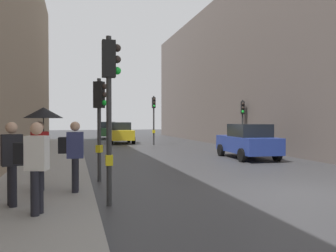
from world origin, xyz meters
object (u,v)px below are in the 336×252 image
object	(u,v)px
traffic_light_far_median	(154,111)
pedestrian_in_dark_coat	(12,160)
pedestrian_with_grey_backpack	(73,152)
car_blue_van	(248,141)
pedestrian_with_black_backpack	(35,162)
pedestrian_with_umbrella	(42,125)
traffic_light_near_right	(100,111)
car_green_estate	(107,130)
car_yellow_taxi	(120,133)
traffic_light_near_left	(110,89)
traffic_light_mid_street	(243,115)

from	to	relation	value
traffic_light_far_median	pedestrian_in_dark_coat	size ratio (longest dim) A/B	2.17
traffic_light_far_median	pedestrian_with_grey_backpack	size ratio (longest dim) A/B	2.17
car_blue_van	pedestrian_with_black_backpack	world-z (taller)	pedestrian_with_black_backpack
traffic_light_far_median	pedestrian_with_umbrella	xyz separation A→B (m)	(-6.81, -16.67, -0.80)
traffic_light_near_right	pedestrian_with_umbrella	xyz separation A→B (m)	(-1.59, -1.67, -0.43)
car_green_estate	pedestrian_with_umbrella	bearing A→B (deg)	-98.72
car_yellow_taxi	traffic_light_near_left	bearing A→B (deg)	-98.04
pedestrian_with_grey_backpack	pedestrian_in_dark_coat	size ratio (longest dim) A/B	1.00
traffic_light_near_left	car_blue_van	size ratio (longest dim) A/B	0.91
pedestrian_with_black_backpack	pedestrian_with_umbrella	bearing A→B (deg)	91.48
traffic_light_near_right	car_blue_van	distance (m)	9.11
pedestrian_with_umbrella	pedestrian_in_dark_coat	distance (m)	1.83
traffic_light_mid_street	traffic_light_near_right	bearing A→B (deg)	-136.72
car_yellow_taxi	pedestrian_in_dark_coat	xyz separation A→B (m)	(-5.02, -21.06, 0.25)
pedestrian_with_grey_backpack	car_yellow_taxi	bearing A→B (deg)	79.29
traffic_light_near_right	car_green_estate	xyz separation A→B (m)	(2.56, 25.34, -1.39)
car_blue_van	traffic_light_mid_street	bearing A→B (deg)	65.14
car_blue_van	pedestrian_with_black_backpack	distance (m)	12.71
pedestrian_with_umbrella	pedestrian_in_dark_coat	world-z (taller)	pedestrian_with_umbrella
car_green_estate	pedestrian_with_black_backpack	size ratio (longest dim) A/B	2.42
traffic_light_near_right	traffic_light_mid_street	bearing A→B (deg)	43.28
traffic_light_near_right	traffic_light_near_left	bearing A→B (deg)	-89.96
traffic_light_near_right	pedestrian_with_black_backpack	world-z (taller)	traffic_light_near_right
traffic_light_mid_street	pedestrian_in_dark_coat	world-z (taller)	traffic_light_mid_street
car_green_estate	pedestrian_with_black_backpack	distance (m)	29.73
traffic_light_near_left	pedestrian_with_grey_backpack	distance (m)	1.99
car_yellow_taxi	pedestrian_with_umbrella	bearing A→B (deg)	-103.17
car_blue_van	pedestrian_with_umbrella	distance (m)	11.28
pedestrian_in_dark_coat	traffic_light_near_right	bearing A→B (deg)	58.06
traffic_light_near_right	car_green_estate	bearing A→B (deg)	84.24
car_green_estate	pedestrian_with_black_backpack	bearing A→B (deg)	-97.89
traffic_light_far_median	traffic_light_near_right	bearing A→B (deg)	-109.20
traffic_light_far_median	pedestrian_with_grey_backpack	world-z (taller)	traffic_light_far_median
car_yellow_taxi	car_green_estate	bearing A→B (deg)	93.06
car_blue_van	car_green_estate	size ratio (longest dim) A/B	1.00
traffic_light_far_median	pedestrian_with_umbrella	bearing A→B (deg)	-112.22
car_blue_van	pedestrian_in_dark_coat	size ratio (longest dim) A/B	2.42
pedestrian_with_black_backpack	traffic_light_mid_street	bearing A→B (deg)	49.58
car_yellow_taxi	pedestrian_with_grey_backpack	xyz separation A→B (m)	(-3.77, -19.94, 0.29)
pedestrian_with_umbrella	traffic_light_near_left	bearing A→B (deg)	-43.41
traffic_light_near_right	traffic_light_far_median	distance (m)	15.88
traffic_light_near_left	traffic_light_near_right	world-z (taller)	traffic_light_near_left
traffic_light_mid_street	car_green_estate	size ratio (longest dim) A/B	0.77
traffic_light_far_median	car_green_estate	size ratio (longest dim) A/B	0.90
traffic_light_near_left	traffic_light_far_median	size ratio (longest dim) A/B	1.01
traffic_light_near_right	traffic_light_far_median	world-z (taller)	traffic_light_far_median
car_yellow_taxi	pedestrian_with_black_backpack	world-z (taller)	pedestrian_with_black_backpack
car_blue_van	pedestrian_with_black_backpack	bearing A→B (deg)	-136.78
traffic_light_near_left	car_blue_van	distance (m)	11.11
car_blue_van	pedestrian_with_black_backpack	xyz separation A→B (m)	(-9.26, -8.70, 0.29)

